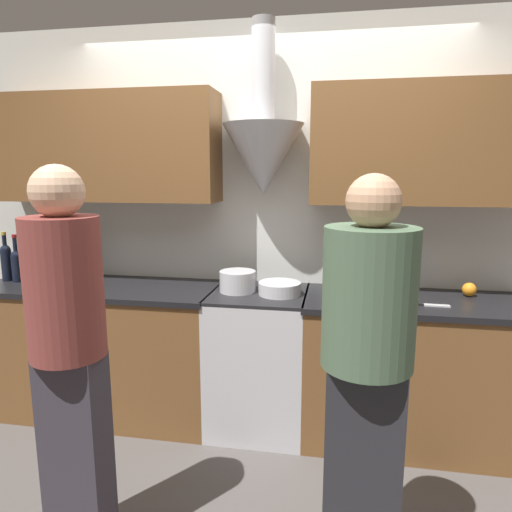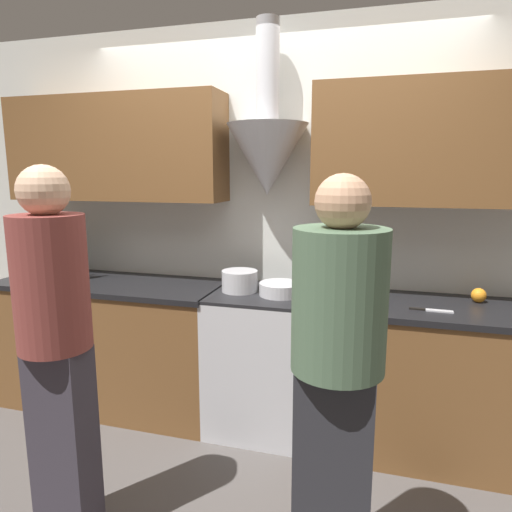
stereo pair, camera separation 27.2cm
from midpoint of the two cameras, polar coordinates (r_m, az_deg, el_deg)
The scene contains 17 objects.
ground_plane at distance 2.97m, azimuth -3.61°, elevation -23.18°, with size 12.00×12.00×0.00m, color #4C4744.
wall_back at distance 3.04m, azimuth -2.30°, elevation 7.40°, with size 8.40×0.51×2.60m.
counter_left at distance 3.40m, azimuth -20.65°, elevation -10.81°, with size 1.57×0.62×0.90m.
counter_right at distance 2.97m, azimuth 16.21°, elevation -13.63°, with size 1.30×0.62×0.90m.
stove_range at distance 3.01m, azimuth -2.30°, elevation -12.80°, with size 0.60×0.60×0.90m.
wine_bottle_0 at distance 3.65m, azimuth -30.67°, elevation -0.51°, with size 0.07×0.07×0.34m.
wine_bottle_1 at distance 3.59m, azimuth -29.70°, elevation -0.87°, with size 0.07×0.07×0.33m.
wine_bottle_2 at distance 3.54m, azimuth -28.64°, elevation -0.86°, with size 0.08×0.08×0.31m.
wine_bottle_3 at distance 3.49m, azimuth -27.39°, elevation -0.77°, with size 0.07×0.07×0.33m.
wine_bottle_4 at distance 3.44m, azimuth -26.09°, elevation -0.91°, with size 0.07×0.07×0.32m.
wine_bottle_5 at distance 3.37m, azimuth -24.75°, elevation -0.89°, with size 0.08×0.08×0.34m.
stock_pot at distance 2.88m, azimuth -5.02°, elevation -3.20°, with size 0.23×0.23×0.13m.
mixing_bowl at distance 2.81m, azimuth 0.21°, elevation -4.10°, with size 0.26×0.26×0.08m.
orange_fruit at distance 3.00m, azimuth 22.81°, elevation -3.92°, with size 0.08×0.08×0.08m.
chefs_knife at distance 2.71m, azimuth 18.19°, elevation -5.89°, with size 0.23×0.04×0.01m.
person_foreground_left at distance 2.09m, azimuth -25.91°, elevation -10.34°, with size 0.30×0.30×1.67m.
person_foreground_right at distance 1.76m, azimuth 9.14°, elevation -14.49°, with size 0.33×0.33×1.64m.
Camera 1 is at (0.47, -2.43, 1.64)m, focal length 32.00 mm.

